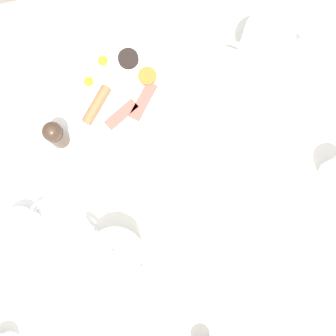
% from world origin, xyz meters
% --- Properties ---
extents(ground_plane, '(8.00, 8.00, 0.00)m').
position_xyz_m(ground_plane, '(0.00, 0.00, 0.00)').
color(ground_plane, '#70665B').
extents(table, '(1.03, 1.15, 0.78)m').
position_xyz_m(table, '(0.00, 0.00, 0.71)').
color(table, silver).
rests_on(table, ground_plane).
extents(breakfast_plate, '(0.28, 0.28, 0.04)m').
position_xyz_m(breakfast_plate, '(-0.23, -0.08, 0.79)').
color(breakfast_plate, white).
rests_on(breakfast_plate, table).
extents(teapot_near, '(0.12, 0.21, 0.13)m').
position_xyz_m(teapot_near, '(-0.25, 0.30, 0.84)').
color(teapot_near, white).
rests_on(teapot_near, table).
extents(teapot_far, '(0.18, 0.13, 0.13)m').
position_xyz_m(teapot_far, '(0.17, -0.16, 0.84)').
color(teapot_far, white).
rests_on(teapot_far, table).
extents(teacup_with_saucer_left, '(0.15, 0.15, 0.07)m').
position_xyz_m(teacup_with_saucer_left, '(0.06, -0.36, 0.81)').
color(teacup_with_saucer_left, white).
rests_on(teacup_with_saucer_left, table).
extents(pepper_grinder, '(0.05, 0.05, 0.12)m').
position_xyz_m(pepper_grinder, '(-0.13, -0.24, 0.84)').
color(pepper_grinder, '#38281E').
rests_on(pepper_grinder, table).
extents(fork_by_plate, '(0.03, 0.17, 0.00)m').
position_xyz_m(fork_by_plate, '(0.36, 0.21, 0.78)').
color(fork_by_plate, silver).
rests_on(fork_by_plate, table).
extents(knife_by_plate, '(0.19, 0.12, 0.00)m').
position_xyz_m(knife_by_plate, '(0.06, 0.22, 0.78)').
color(knife_by_plate, silver).
rests_on(knife_by_plate, table).
extents(spoon_for_tea, '(0.13, 0.07, 0.00)m').
position_xyz_m(spoon_for_tea, '(-0.05, 0.42, 0.78)').
color(spoon_for_tea, silver).
rests_on(spoon_for_tea, table).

